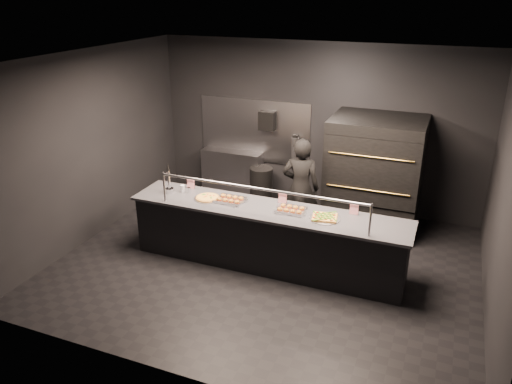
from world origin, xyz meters
TOP-DOWN VIEW (x-y plane):
  - room at (-0.02, 0.05)m, footprint 6.04×6.00m
  - service_counter at (0.00, -0.00)m, footprint 4.10×0.78m
  - pizza_oven at (1.20, 1.90)m, footprint 1.50×1.23m
  - prep_shelf at (-1.60, 2.32)m, footprint 1.20×0.35m
  - towel_dispenser at (-0.90, 2.39)m, footprint 0.30×0.20m
  - fire_extinguisher at (-0.35, 2.40)m, footprint 0.14×0.14m
  - beer_tap at (-1.60, -0.01)m, footprint 0.13×0.18m
  - round_pizza at (-0.95, -0.00)m, footprint 0.41×0.41m
  - slider_tray_a at (-0.60, 0.04)m, footprint 0.49×0.41m
  - slider_tray_b at (0.35, 0.04)m, footprint 0.47×0.39m
  - square_pizza at (0.85, -0.02)m, footprint 0.42×0.42m
  - condiment_jar at (-1.40, 0.10)m, footprint 0.17×0.07m
  - tent_cards at (-0.02, 0.28)m, footprint 2.69×0.04m
  - trash_bin at (-0.90, 2.08)m, footprint 0.43×0.43m
  - worker at (0.15, 1.13)m, footprint 0.66×0.49m

SIDE VIEW (x-z plane):
  - trash_bin at x=-0.90m, z-range 0.00..0.72m
  - prep_shelf at x=-1.60m, z-range 0.00..0.90m
  - service_counter at x=0.00m, z-range -0.22..1.15m
  - worker at x=0.15m, z-range 0.00..1.67m
  - round_pizza at x=-0.95m, z-range 0.92..0.95m
  - square_pizza at x=0.85m, z-range 0.92..0.96m
  - slider_tray_b at x=0.35m, z-range 0.91..0.98m
  - slider_tray_a at x=-0.60m, z-range 0.91..0.98m
  - pizza_oven at x=1.20m, z-range 0.01..1.92m
  - condiment_jar at x=-1.40m, z-range 0.92..1.03m
  - tent_cards at x=-0.02m, z-range 0.92..1.07m
  - beer_tap at x=-1.60m, z-range 0.82..1.30m
  - fire_extinguisher at x=-0.35m, z-range 0.81..1.31m
  - room at x=-0.02m, z-range 0.00..3.00m
  - towel_dispenser at x=-0.90m, z-range 1.38..1.73m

